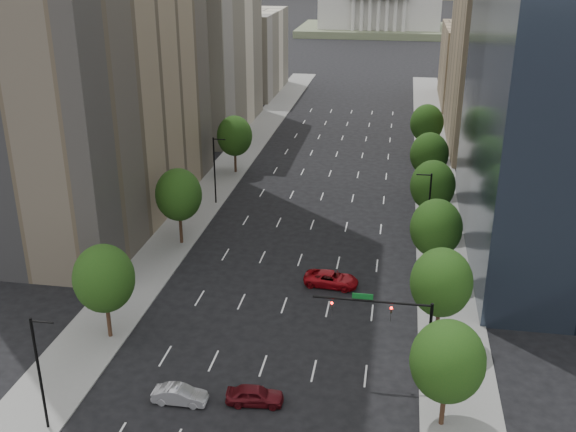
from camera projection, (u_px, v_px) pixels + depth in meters
The scene contains 24 objects.
sidewalk_left at pixel (190, 216), 84.51m from camera, with size 6.00×200.00×0.15m, color slate.
sidewalk_right at pixel (442, 233), 79.72m from camera, with size 6.00×200.00×0.15m, color slate.
midrise_cream_left at pixel (206, 31), 118.67m from camera, with size 14.00×30.00×35.00m, color beige.
filler_left at pixel (248, 52), 152.01m from camera, with size 14.00×26.00×18.00m, color beige.
parking_tan_right at pixel (499, 55), 109.16m from camera, with size 14.00×30.00×30.00m, color #8C7759.
filler_right at pixel (476, 65), 141.94m from camera, with size 14.00×26.00×16.00m, color #8C7759.
tree_right_0 at pixel (448, 361), 45.99m from camera, with size 5.20×5.20×8.39m.
tree_right_1 at pixel (441, 283), 55.90m from camera, with size 5.20×5.20×8.75m.
tree_right_2 at pixel (436, 228), 66.91m from camera, with size 5.20×5.20×8.61m.
tree_right_3 at pixel (433, 186), 77.76m from camera, with size 5.20×5.20×8.89m.
tree_right_4 at pixel (429, 154), 90.71m from camera, with size 5.20×5.20×8.46m.
tree_right_5 at pixel (427, 123), 105.21m from camera, with size 5.20×5.20×8.75m.
tree_left_0 at pixel (104, 279), 56.57m from camera, with size 5.20×5.20×8.75m.
tree_left_1 at pixel (179, 195), 74.75m from camera, with size 5.20×5.20×8.97m.
tree_left_2 at pixel (235, 136), 98.60m from camera, with size 5.20×5.20×8.68m.
streetlight_rn at pixel (428, 209), 73.68m from camera, with size 1.70×0.20×9.00m.
streetlight_ls at pixel (40, 371), 45.86m from camera, with size 1.70×0.20×9.00m.
streetlight_ln at pixel (215, 169), 86.96m from camera, with size 1.70×0.20×9.00m.
traffic_signal at pixel (397, 322), 51.17m from camera, with size 9.12×0.40×7.38m.
capitol at pixel (380, 10), 252.15m from camera, with size 60.00×40.00×35.20m.
foothills at pixel (434, 29), 583.63m from camera, with size 720.00×413.00×263.00m.
car_maroon at pixel (255, 395), 50.01m from camera, with size 1.74×4.31×1.47m, color #500D13.
car_silver at pixel (180, 395), 50.13m from camera, with size 1.44×4.12×1.36m, color #A3A4A9.
car_red_far at pixel (331, 279), 67.24m from camera, with size 2.50×5.43×1.51m, color maroon.
Camera 1 is at (9.69, -15.12, 31.96)m, focal length 41.95 mm.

